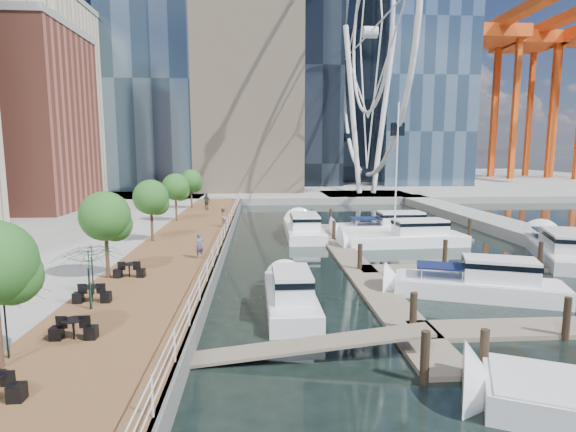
{
  "coord_description": "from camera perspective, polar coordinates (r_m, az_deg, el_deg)",
  "views": [
    {
      "loc": [
        -3.4,
        -19.63,
        7.57
      ],
      "look_at": [
        -1.31,
        12.57,
        3.0
      ],
      "focal_mm": 28.0,
      "sensor_mm": 36.0,
      "label": 1
    }
  ],
  "objects": [
    {
      "name": "ground",
      "position": [
        21.31,
        5.86,
        -12.79
      ],
      "size": [
        520.0,
        520.0,
        0.0
      ],
      "primitive_type": "plane",
      "color": "black",
      "rests_on": "ground"
    },
    {
      "name": "boardwalk",
      "position": [
        35.78,
        -12.67,
        -3.53
      ],
      "size": [
        6.0,
        60.0,
        1.0
      ],
      "primitive_type": "cube",
      "color": "brown",
      "rests_on": "ground"
    },
    {
      "name": "seawall",
      "position": [
        35.44,
        -7.86,
        -3.52
      ],
      "size": [
        0.25,
        60.0,
        1.0
      ],
      "primitive_type": "cube",
      "color": "#595954",
      "rests_on": "ground"
    },
    {
      "name": "land_far",
      "position": [
        121.88,
        -2.12,
        4.73
      ],
      "size": [
        200.0,
        114.0,
        1.0
      ],
      "primitive_type": "cube",
      "color": "gray",
      "rests_on": "ground"
    },
    {
      "name": "breakwater",
      "position": [
        46.56,
        26.52,
        -1.53
      ],
      "size": [
        4.0,
        60.0,
        1.0
      ],
      "primitive_type": "cube",
      "color": "gray",
      "rests_on": "ground"
    },
    {
      "name": "pier",
      "position": [
        74.05,
        9.9,
        2.46
      ],
      "size": [
        14.0,
        12.0,
        1.0
      ],
      "primitive_type": "cube",
      "color": "gray",
      "rests_on": "ground"
    },
    {
      "name": "railing",
      "position": [
        35.25,
        -8.06,
        -1.89
      ],
      "size": [
        0.1,
        60.0,
        1.05
      ],
      "primitive_type": null,
      "color": "white",
      "rests_on": "boardwalk"
    },
    {
      "name": "floating_docks",
      "position": [
        32.49,
        16.92,
        -4.87
      ],
      "size": [
        16.0,
        34.0,
        2.6
      ],
      "color": "#6D6051",
      "rests_on": "ground"
    },
    {
      "name": "ferris_wheel",
      "position": [
        75.96,
        10.4,
        21.91
      ],
      "size": [
        5.8,
        45.6,
        47.8
      ],
      "color": "white",
      "rests_on": "ground"
    },
    {
      "name": "port_cranes",
      "position": [
        136.01,
        28.52,
        12.35
      ],
      "size": [
        40.0,
        52.0,
        38.0
      ],
      "color": "#D84C14",
      "rests_on": "ground"
    },
    {
      "name": "street_trees",
      "position": [
        34.72,
        -17.03,
        2.28
      ],
      "size": [
        2.6,
        42.6,
        4.6
      ],
      "color": "#3F2B1C",
      "rests_on": "ground"
    },
    {
      "name": "cafe_tables",
      "position": [
        19.95,
        -24.5,
        -10.79
      ],
      "size": [
        2.5,
        13.7,
        0.74
      ],
      "color": "black",
      "rests_on": "ground"
    },
    {
      "name": "yacht_foreground",
      "position": [
        26.14,
        22.87,
        -9.42
      ],
      "size": [
        9.59,
        5.47,
        2.15
      ],
      "primitive_type": null,
      "rotation": [
        0.0,
        0.0,
        1.23
      ],
      "color": "white",
      "rests_on": "ground"
    },
    {
      "name": "pedestrian_near",
      "position": [
        28.69,
        -11.15,
        -3.71
      ],
      "size": [
        0.69,
        0.66,
        1.58
      ],
      "primitive_type": "imported",
      "rotation": [
        0.0,
        0.0,
        0.68
      ],
      "color": "#4C4D66",
      "rests_on": "boardwalk"
    },
    {
      "name": "pedestrian_mid",
      "position": [
        40.45,
        -8.29,
        -0.12
      ],
      "size": [
        0.95,
        1.05,
        1.75
      ],
      "primitive_type": "imported",
      "rotation": [
        0.0,
        0.0,
        -2.0
      ],
      "color": "gray",
      "rests_on": "boardwalk"
    },
    {
      "name": "pedestrian_far",
      "position": [
        52.75,
        -10.28,
        1.85
      ],
      "size": [
        1.23,
        1.0,
        1.96
      ],
      "primitive_type": "imported",
      "rotation": [
        0.0,
        0.0,
        2.6
      ],
      "color": "#30373C",
      "rests_on": "boardwalk"
    },
    {
      "name": "moored_yachts",
      "position": [
        35.59,
        15.59,
        -4.52
      ],
      "size": [
        25.34,
        39.02,
        11.5
      ],
      "color": "white",
      "rests_on": "ground"
    },
    {
      "name": "cafe_seating",
      "position": [
        20.14,
        -26.1,
        -8.06
      ],
      "size": [
        4.51,
        9.67,
        2.66
      ],
      "color": "#0D3218",
      "rests_on": "ground"
    }
  ]
}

